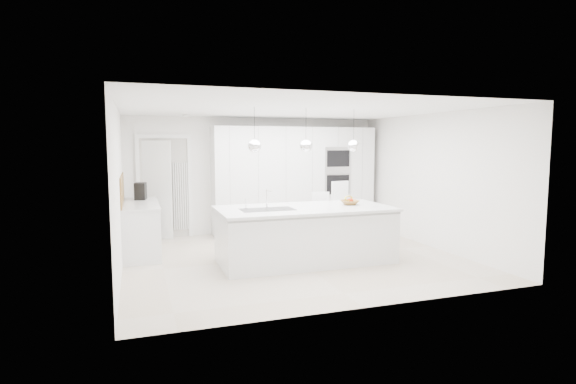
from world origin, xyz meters
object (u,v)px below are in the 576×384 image
object	(u,v)px
island_base	(306,236)
bar_stool_left	(323,221)
espresso_machine	(141,191)
bar_stool_right	(343,214)
fruit_bowl	(350,203)

from	to	relation	value
island_base	bar_stool_left	bearing A→B (deg)	50.69
espresso_machine	bar_stool_right	world-z (taller)	espresso_machine
island_base	fruit_bowl	bearing A→B (deg)	6.10
fruit_bowl	espresso_machine	size ratio (longest dim) A/B	0.99
fruit_bowl	bar_stool_right	world-z (taller)	bar_stool_right
espresso_machine	bar_stool_left	distance (m)	3.45
fruit_bowl	bar_stool_right	size ratio (longest dim) A/B	0.26
bar_stool_left	bar_stool_right	distance (m)	0.51
island_base	espresso_machine	bearing A→B (deg)	141.42
bar_stool_left	espresso_machine	bearing A→B (deg)	174.78
bar_stool_left	bar_stool_right	size ratio (longest dim) A/B	0.86
fruit_bowl	bar_stool_right	bearing A→B (deg)	70.90
island_base	bar_stool_left	xyz separation A→B (m)	(0.66, 0.80, 0.09)
bar_stool_left	island_base	bearing A→B (deg)	-113.60
fruit_bowl	espresso_machine	world-z (taller)	espresso_machine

